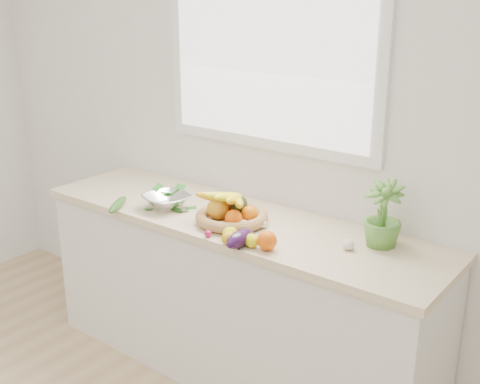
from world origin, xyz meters
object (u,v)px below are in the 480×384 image
Objects in this scene: eggplant at (240,238)px; cucumber at (118,205)px; fruit_basket at (231,213)px; potted_herb at (383,215)px; apple at (233,208)px; colander_with_spinach at (166,197)px.

cucumber is (-0.81, -0.01, -0.02)m from eggplant.
potted_herb is at bearing 15.40° from fruit_basket.
fruit_basket reaches higher than apple.
eggplant is at bearing -43.90° from fruit_basket.
colander_with_spinach is at bearing -167.32° from potted_herb.
cucumber is (-0.55, -0.28, -0.02)m from apple.
eggplant is at bearing -47.02° from apple.
cucumber is at bearing -162.74° from potted_herb.
potted_herb reaches higher than fruit_basket.
colander_with_spinach is (0.20, 0.16, 0.04)m from cucumber.
apple is at bearing 122.45° from fruit_basket.
apple is 0.37m from colander_with_spinach.
apple is at bearing 20.07° from colander_with_spinach.
potted_herb is 0.85× the size of fruit_basket.
fruit_basket is (-0.21, 0.20, 0.01)m from eggplant.
potted_herb reaches higher than eggplant.
apple reaches higher than cucumber.
fruit_basket is (0.05, -0.07, 0.01)m from apple.
cucumber is at bearing -152.68° from apple.
potted_herb is 0.74m from fruit_basket.
colander_with_spinach is at bearing -172.36° from fruit_basket.
fruit_basket is at bearing 136.10° from eggplant.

